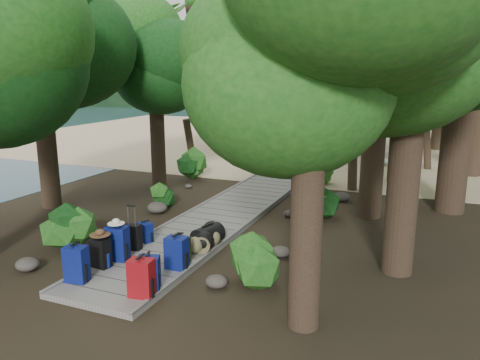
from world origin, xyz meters
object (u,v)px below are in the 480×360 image
at_px(backpack_left_d, 146,231).
at_px(sun_lounger, 383,158).
at_px(backpack_right_c, 177,251).
at_px(backpack_left_c, 117,242).
at_px(lone_suitcase_on_sand, 309,160).
at_px(suitcase_on_boardwalk, 133,237).
at_px(backpack_left_a, 76,262).
at_px(backpack_right_b, 149,271).
at_px(backpack_right_a, 141,276).
at_px(duffel_right_khaki, 204,241).
at_px(backpack_left_b, 101,251).
at_px(kayak, 251,152).
at_px(backpack_right_d, 179,248).
at_px(duffel_right_black, 208,235).

xyz_separation_m(backpack_left_d, sun_lounger, (3.99, 12.48, -0.09)).
distance_m(backpack_left_d, backpack_right_c, 1.80).
distance_m(backpack_left_c, lone_suitcase_on_sand, 11.48).
bearing_deg(suitcase_on_boardwalk, backpack_left_a, -98.67).
distance_m(backpack_left_c, sun_lounger, 14.19).
distance_m(backpack_left_c, backpack_right_b, 1.67).
relative_size(backpack_right_a, backpack_right_b, 1.08).
bearing_deg(duffel_right_khaki, backpack_left_a, -137.05).
distance_m(backpack_right_a, suitcase_on_boardwalk, 2.34).
relative_size(backpack_left_b, lone_suitcase_on_sand, 0.97).
height_order(lone_suitcase_on_sand, kayak, lone_suitcase_on_sand).
height_order(backpack_left_b, backpack_right_d, backpack_left_b).
bearing_deg(backpack_left_b, backpack_left_c, 85.55).
xyz_separation_m(backpack_right_a, backpack_right_b, (-0.03, 0.26, -0.03)).
distance_m(backpack_left_d, suitcase_on_boardwalk, 0.54).
height_order(backpack_right_c, duffel_right_black, backpack_right_c).
relative_size(backpack_left_d, lone_suitcase_on_sand, 0.73).
bearing_deg(backpack_right_d, backpack_left_b, -140.33).
relative_size(suitcase_on_boardwalk, kayak, 0.17).
bearing_deg(duffel_right_black, kayak, 120.08).
bearing_deg(backpack_left_a, duffel_right_black, 52.91).
relative_size(duffel_right_black, lone_suitcase_on_sand, 1.06).
relative_size(backpack_left_b, backpack_right_d, 1.11).
bearing_deg(backpack_left_d, suitcase_on_boardwalk, -62.34).
xyz_separation_m(backpack_right_d, duffel_right_khaki, (0.16, 0.81, -0.11)).
xyz_separation_m(backpack_left_b, lone_suitcase_on_sand, (1.22, 11.86, -0.09)).
height_order(backpack_right_c, sun_lounger, backpack_right_c).
height_order(lone_suitcase_on_sand, sun_lounger, lone_suitcase_on_sand).
bearing_deg(lone_suitcase_on_sand, duffel_right_black, -76.71).
height_order(backpack_left_a, lone_suitcase_on_sand, backpack_left_a).
bearing_deg(suitcase_on_boardwalk, lone_suitcase_on_sand, 74.88).
height_order(backpack_left_a, backpack_right_a, backpack_left_a).
bearing_deg(backpack_right_d, backpack_right_c, -62.46).
bearing_deg(backpack_right_d, duffel_right_khaki, 86.12).
bearing_deg(backpack_left_b, backpack_right_b, -12.02).
xyz_separation_m(backpack_left_c, duffel_right_black, (1.36, 1.50, -0.17)).
xyz_separation_m(backpack_left_b, backpack_right_d, (1.33, 0.85, -0.03)).
bearing_deg(backpack_left_b, sun_lounger, 80.65).
xyz_separation_m(backpack_right_b, sun_lounger, (2.51, 14.57, -0.19)).
relative_size(backpack_right_a, backpack_right_d, 1.25).
bearing_deg(backpack_right_c, backpack_left_a, -139.64).
bearing_deg(backpack_left_a, sun_lounger, 66.04).
bearing_deg(backpack_right_d, backpack_right_b, -77.00).
relative_size(backpack_right_a, lone_suitcase_on_sand, 1.10).
xyz_separation_m(backpack_left_a, backpack_left_b, (-0.02, 0.72, -0.05)).
xyz_separation_m(backpack_right_c, duffel_right_black, (-0.00, 1.40, -0.13)).
bearing_deg(suitcase_on_boardwalk, backpack_right_d, -17.54).
bearing_deg(backpack_right_a, duffel_right_black, 83.23).
xyz_separation_m(backpack_right_d, duffel_right_black, (0.12, 1.09, -0.07)).
bearing_deg(lone_suitcase_on_sand, backpack_right_c, -76.86).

